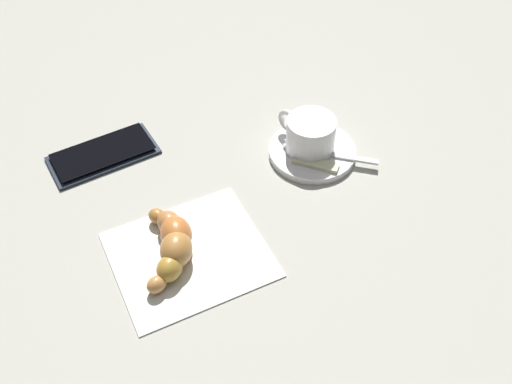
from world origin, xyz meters
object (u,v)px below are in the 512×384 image
object	(u,v)px
teaspoon	(313,150)
cell_phone	(103,154)
napkin	(190,255)
saucer	(312,152)
espresso_cup	(310,134)
sugar_packet	(315,163)
croissant	(173,243)

from	to	relation	value
teaspoon	cell_phone	world-z (taller)	teaspoon
napkin	cell_phone	bearing A→B (deg)	89.03
saucer	espresso_cup	world-z (taller)	espresso_cup
espresso_cup	sugar_packet	world-z (taller)	espresso_cup
teaspoon	espresso_cup	bearing A→B (deg)	88.05
saucer	sugar_packet	world-z (taller)	sugar_packet
teaspoon	napkin	xyz separation A→B (m)	(-0.23, -0.03, -0.01)
croissant	cell_phone	distance (m)	0.20
teaspoon	sugar_packet	size ratio (longest dim) A/B	1.76
croissant	espresso_cup	bearing A→B (deg)	7.33
sugar_packet	napkin	bearing A→B (deg)	-118.16
sugar_packet	croissant	world-z (taller)	croissant
saucer	napkin	world-z (taller)	saucer
napkin	cell_phone	distance (m)	0.22
espresso_cup	teaspoon	world-z (taller)	espresso_cup
sugar_packet	croissant	bearing A→B (deg)	-121.83
napkin	croissant	world-z (taller)	croissant
teaspoon	croissant	world-z (taller)	croissant
saucer	napkin	size ratio (longest dim) A/B	0.68
espresso_cup	sugar_packet	xyz separation A→B (m)	(-0.02, -0.03, -0.02)
saucer	croissant	xyz separation A→B (m)	(-0.24, -0.03, 0.02)
espresso_cup	saucer	bearing A→B (deg)	-66.17
saucer	cell_phone	bearing A→B (deg)	142.04
sugar_packet	espresso_cup	bearing A→B (deg)	121.01
espresso_cup	teaspoon	xyz separation A→B (m)	(-0.00, -0.01, -0.02)
espresso_cup	cell_phone	xyz separation A→B (m)	(-0.23, 0.17, -0.03)
espresso_cup	croissant	bearing A→B (deg)	-172.67
espresso_cup	sugar_packet	size ratio (longest dim) A/B	1.47
sugar_packet	cell_phone	bearing A→B (deg)	-166.01
saucer	teaspoon	bearing A→B (deg)	-120.02
saucer	teaspoon	distance (m)	0.01
croissant	napkin	bearing A→B (deg)	-45.82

